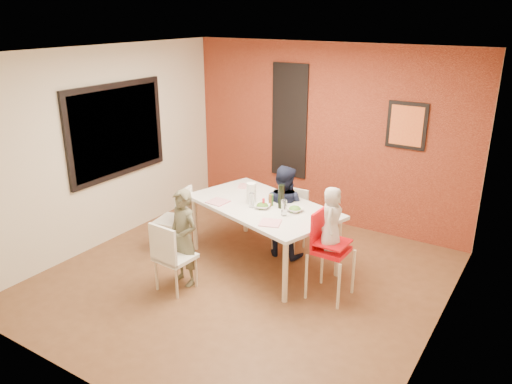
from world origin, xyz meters
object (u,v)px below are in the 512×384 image
Objects in this scene: dining_table at (263,210)px; paper_towel_roll at (251,193)px; wine_bottle at (281,197)px; child_near at (184,238)px; chair_far at (291,216)px; toddler at (332,218)px; high_chair at (328,246)px; child_far at (283,211)px; chair_left at (178,217)px; chair_near at (170,254)px.

paper_towel_roll reaches higher than dining_table.
wine_bottle is at bearing 9.62° from paper_towel_roll.
dining_table is 1.09m from child_near.
chair_far is at bearing 79.30° from dining_table.
chair_far is 1.17× the size of toddler.
paper_towel_roll reaches higher than high_chair.
wine_bottle is 1.10× the size of paper_towel_roll.
child_far reaches higher than high_chair.
child_far is at bearing -91.53° from chair_far.
chair_left is 0.72× the size of child_far.
toddler is (2.21, 0.05, 0.46)m from chair_left.
high_chair is (1.55, 0.90, 0.14)m from chair_near.
chair_far is at bearing 104.54° from wine_bottle.
dining_table is 2.99× the size of toddler.
chair_left is at bearing 145.66° from child_near.
toddler reaches higher than chair_far.
high_chair is 3.45× the size of wine_bottle.
child_near is 1.04m from paper_towel_roll.
high_chair is 1.43× the size of toddler.
chair_left is (-1.14, -0.34, -0.23)m from dining_table.
wine_bottle reaches higher than chair_far.
child_far is (0.11, 0.34, -0.11)m from dining_table.
chair_left reaches higher than chair_near.
toddler is at bearing -21.47° from wine_bottle.
paper_towel_roll is at bearing -170.38° from wine_bottle.
chair_near is at bearing 121.03° from high_chair.
chair_near is at bearing -122.09° from wine_bottle.
chair_far is 0.81m from paper_towel_roll.
child_near is (-1.55, -0.66, -0.02)m from high_chair.
high_chair is (0.93, -0.86, 0.15)m from chair_far.
chair_near is at bearing -113.43° from dining_table.
chair_near is at bearing 25.39° from chair_left.
toddler is at bearing -15.29° from dining_table.
paper_towel_roll is at bearing 95.98° from chair_left.
dining_table is 1.09m from high_chair.
paper_towel_roll is at bearing 78.31° from child_near.
toddler is (1.58, 0.66, 0.37)m from child_near.
dining_table is 2.10× the size of high_chair.
dining_table is 7.22× the size of wine_bottle.
wine_bottle reaches higher than chair_left.
chair_far is at bearing 115.26° from chair_left.
chair_left is at bearing 92.25° from high_chair.
chair_near is 1.19× the size of toddler.
wine_bottle is at bearing 6.87° from dining_table.
wine_bottle is (0.25, 0.03, 0.22)m from dining_table.
child_far is (0.63, 1.53, 0.14)m from chair_near.
dining_table is 2.56× the size of chair_far.
child_near is at bearing -114.34° from chair_far.
child_far is 0.47m from wine_bottle.
dining_table is at bearing 71.79° from child_near.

